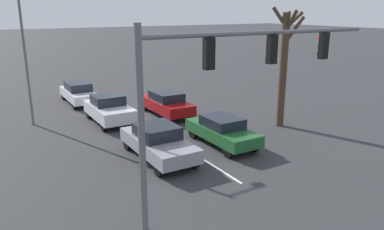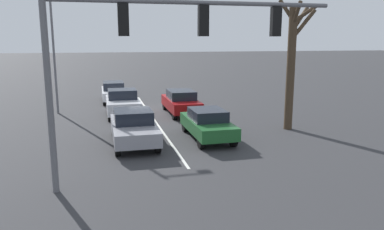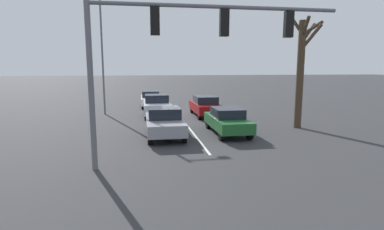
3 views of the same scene
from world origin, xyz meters
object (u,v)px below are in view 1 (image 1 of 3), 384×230
at_px(car_gray_midlane_front, 158,142).
at_px(bare_tree_near, 284,61).
at_px(car_darkgreen_leftlane_front, 222,130).
at_px(car_white_midlane_third, 79,92).
at_px(car_maroon_leftlane_second, 166,103).
at_px(street_lamp_right_shoulder, 26,32).
at_px(car_silver_midlane_second, 109,109).
at_px(traffic_signal_gantry, 229,72).

distance_m(car_gray_midlane_front, bare_tree_near, 8.80).
height_order(car_darkgreen_leftlane_front, car_white_midlane_third, car_white_midlane_third).
bearing_deg(car_darkgreen_leftlane_front, car_maroon_leftlane_second, -90.63).
height_order(car_darkgreen_leftlane_front, car_maroon_leftlane_second, car_maroon_leftlane_second).
bearing_deg(bare_tree_near, street_lamp_right_shoulder, -31.43).
relative_size(car_white_midlane_third, bare_tree_near, 0.69).
bearing_deg(car_maroon_leftlane_second, car_darkgreen_leftlane_front, 89.37).
bearing_deg(street_lamp_right_shoulder, car_maroon_leftlane_second, 164.06).
relative_size(car_darkgreen_leftlane_front, car_white_midlane_third, 0.94).
relative_size(car_silver_midlane_second, street_lamp_right_shoulder, 0.44).
bearing_deg(car_darkgreen_leftlane_front, traffic_signal_gantry, 56.04).
xyz_separation_m(car_maroon_leftlane_second, traffic_signal_gantry, (3.41, 11.18, 3.81)).
bearing_deg(street_lamp_right_shoulder, car_silver_midlane_second, 154.49).
xyz_separation_m(car_maroon_leftlane_second, street_lamp_right_shoulder, (7.45, -2.13, 4.50)).
distance_m(car_silver_midlane_second, car_maroon_leftlane_second, 3.63).
height_order(car_silver_midlane_second, traffic_signal_gantry, traffic_signal_gantry).
bearing_deg(car_silver_midlane_second, car_darkgreen_leftlane_front, 118.59).
bearing_deg(car_white_midlane_third, street_lamp_right_shoulder, 48.12).
bearing_deg(car_maroon_leftlane_second, bare_tree_near, 131.59).
height_order(car_silver_midlane_second, bare_tree_near, bare_tree_near).
relative_size(car_darkgreen_leftlane_front, car_silver_midlane_second, 1.04).
bearing_deg(car_darkgreen_leftlane_front, bare_tree_near, -169.09).
height_order(car_darkgreen_leftlane_front, bare_tree_near, bare_tree_near).
xyz_separation_m(car_silver_midlane_second, traffic_signal_gantry, (-0.21, 11.49, 3.78)).
distance_m(car_maroon_leftlane_second, street_lamp_right_shoulder, 8.96).
relative_size(car_silver_midlane_second, car_white_midlane_third, 0.91).
bearing_deg(car_white_midlane_third, car_silver_midlane_second, 93.22).
height_order(car_gray_midlane_front, street_lamp_right_shoulder, street_lamp_right_shoulder).
bearing_deg(car_gray_midlane_front, car_darkgreen_leftlane_front, 179.62).
bearing_deg(bare_tree_near, car_white_midlane_third, -52.65).
bearing_deg(car_darkgreen_leftlane_front, car_silver_midlane_second, -61.41).
distance_m(car_white_midlane_third, street_lamp_right_shoulder, 6.92).
distance_m(traffic_signal_gantry, street_lamp_right_shoulder, 13.93).
xyz_separation_m(car_darkgreen_leftlane_front, car_white_midlane_third, (3.88, -12.25, 0.03)).
xyz_separation_m(car_darkgreen_leftlane_front, car_silver_midlane_second, (3.55, -6.52, 0.07)).
bearing_deg(car_silver_midlane_second, traffic_signal_gantry, 91.04).
distance_m(car_darkgreen_leftlane_front, street_lamp_right_shoulder, 12.03).
relative_size(car_gray_midlane_front, car_white_midlane_third, 1.02).
distance_m(car_gray_midlane_front, car_maroon_leftlane_second, 7.14).
xyz_separation_m(car_darkgreen_leftlane_front, car_maroon_leftlane_second, (-0.07, -6.22, 0.04)).
distance_m(car_gray_midlane_front, street_lamp_right_shoulder, 10.24).
relative_size(traffic_signal_gantry, street_lamp_right_shoulder, 0.98).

